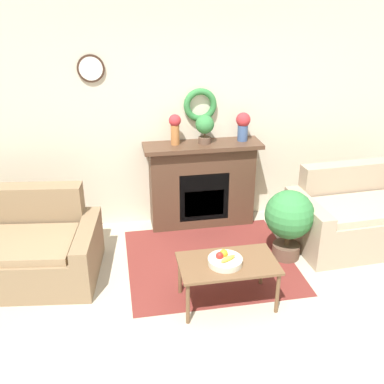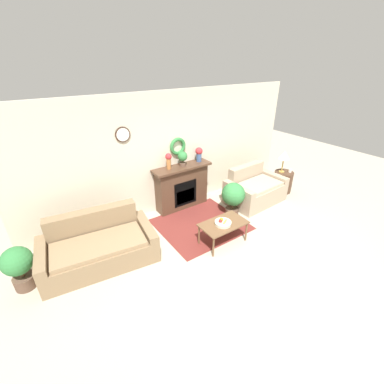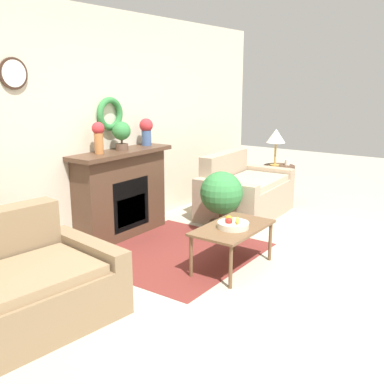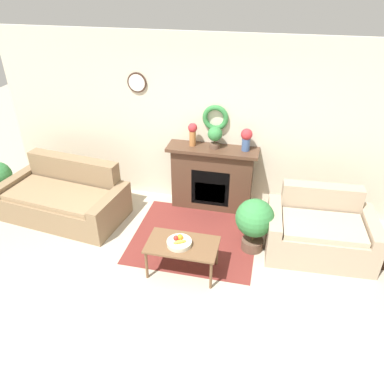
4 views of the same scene
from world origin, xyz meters
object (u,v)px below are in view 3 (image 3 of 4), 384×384
(fireplace, at_px, (121,193))
(potted_plant_on_mantel, at_px, (121,133))
(table_lamp, at_px, (276,137))
(potted_plant_floor_by_loveseat, at_px, (221,196))
(loveseat_right, at_px, (244,193))
(mug, at_px, (287,162))
(vase_on_mantel_left, at_px, (98,135))
(coffee_table, at_px, (233,231))
(side_table_by_loveseat, at_px, (278,183))
(vase_on_mantel_right, at_px, (146,130))
(fruit_bowl, at_px, (233,224))

(fireplace, xyz_separation_m, potted_plant_on_mantel, (0.03, -0.01, 0.74))
(table_lamp, distance_m, potted_plant_floor_by_loveseat, 1.95)
(loveseat_right, height_order, potted_plant_on_mantel, potted_plant_on_mantel)
(mug, relative_size, vase_on_mantel_left, 0.25)
(coffee_table, distance_m, side_table_by_loveseat, 2.89)
(side_table_by_loveseat, height_order, vase_on_mantel_right, vase_on_mantel_right)
(potted_plant_floor_by_loveseat, bearing_deg, fireplace, 128.43)
(potted_plant_on_mantel, bearing_deg, loveseat_right, -25.53)
(coffee_table, xyz_separation_m, fruit_bowl, (-0.04, -0.02, 0.08))
(side_table_by_loveseat, bearing_deg, vase_on_mantel_left, 164.05)
(vase_on_mantel_right, bearing_deg, fruit_bowl, -110.49)
(fruit_bowl, xyz_separation_m, potted_plant_floor_by_loveseat, (0.89, 0.68, 0.00))
(side_table_by_loveseat, height_order, mug, mug)
(coffee_table, bearing_deg, fireplace, 87.00)
(fireplace, height_order, vase_on_mantel_left, vase_on_mantel_left)
(vase_on_mantel_right, bearing_deg, coffee_table, -109.62)
(fruit_bowl, relative_size, mug, 3.56)
(fruit_bowl, distance_m, table_lamp, 2.93)
(mug, bearing_deg, side_table_by_loveseat, 142.13)
(fireplace, relative_size, loveseat_right, 0.96)
(mug, relative_size, potted_plant_floor_by_loveseat, 0.11)
(mug, xyz_separation_m, vase_on_mantel_left, (-3.13, 0.95, 0.67))
(fruit_bowl, relative_size, potted_plant_floor_by_loveseat, 0.40)
(coffee_table, bearing_deg, loveseat_right, 25.53)
(coffee_table, distance_m, potted_plant_on_mantel, 1.84)
(table_lamp, bearing_deg, potted_plant_on_mantel, 163.08)
(table_lamp, height_order, potted_plant_floor_by_loveseat, table_lamp)
(table_lamp, bearing_deg, fruit_bowl, -163.02)
(vase_on_mantel_right, bearing_deg, fireplace, -179.37)
(fireplace, height_order, loveseat_right, fireplace)
(fruit_bowl, relative_size, vase_on_mantel_right, 0.92)
(potted_plant_on_mantel, bearing_deg, coffee_table, -93.94)
(loveseat_right, xyz_separation_m, fruit_bowl, (-1.78, -0.85, 0.17))
(fruit_bowl, height_order, side_table_by_loveseat, fruit_bowl)
(potted_plant_on_mantel, bearing_deg, potted_plant_floor_by_loveseat, -52.10)
(mug, bearing_deg, potted_plant_floor_by_loveseat, -179.37)
(loveseat_right, xyz_separation_m, vase_on_mantel_right, (-1.16, 0.80, 0.95))
(side_table_by_loveseat, relative_size, mug, 6.36)
(coffee_table, relative_size, mug, 10.23)
(table_lamp, height_order, mug, table_lamp)
(fireplace, distance_m, vase_on_mantel_left, 0.81)
(side_table_by_loveseat, distance_m, potted_plant_on_mantel, 2.97)
(fireplace, relative_size, coffee_table, 1.55)
(fireplace, bearing_deg, mug, -18.59)
(fruit_bowl, relative_size, table_lamp, 0.54)
(loveseat_right, bearing_deg, table_lamp, -3.64)
(loveseat_right, xyz_separation_m, table_lamp, (0.97, -0.01, 0.71))
(potted_plant_on_mantel, xyz_separation_m, potted_plant_floor_by_loveseat, (0.74, -0.95, -0.79))
(table_lamp, relative_size, potted_plant_floor_by_loveseat, 0.73)
(fruit_bowl, distance_m, potted_plant_on_mantel, 1.82)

